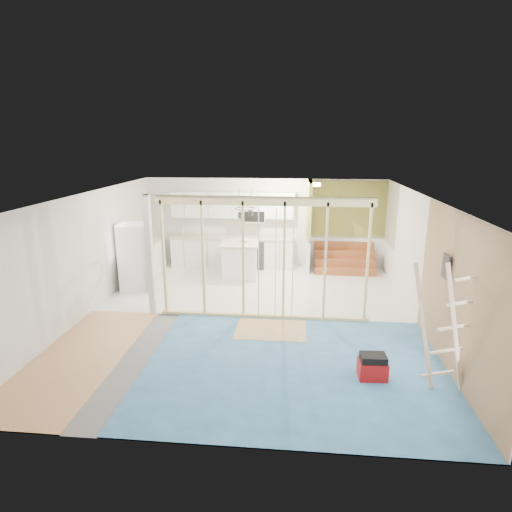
# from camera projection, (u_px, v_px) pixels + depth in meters

# --- Properties ---
(room) EXTENTS (7.01, 8.01, 2.61)m
(room) POSITION_uv_depth(u_px,v_px,m) (249.00, 259.00, 8.79)
(room) COLOR slate
(room) RESTS_ON ground
(floor_overlays) EXTENTS (7.00, 8.00, 0.03)m
(floor_overlays) POSITION_uv_depth(u_px,v_px,m) (253.00, 316.00, 9.18)
(floor_overlays) COLOR silver
(floor_overlays) RESTS_ON room
(stud_frame) EXTENTS (4.66, 0.14, 2.60)m
(stud_frame) POSITION_uv_depth(u_px,v_px,m) (238.00, 246.00, 8.74)
(stud_frame) COLOR #E3D38B
(stud_frame) RESTS_ON room
(base_cabinets) EXTENTS (4.45, 2.24, 0.93)m
(base_cabinets) POSITION_uv_depth(u_px,v_px,m) (207.00, 254.00, 12.39)
(base_cabinets) COLOR white
(base_cabinets) RESTS_ON room
(upper_cabinets) EXTENTS (3.60, 0.41, 0.85)m
(upper_cabinets) POSITION_uv_depth(u_px,v_px,m) (235.00, 206.00, 12.40)
(upper_cabinets) COLOR white
(upper_cabinets) RESTS_ON room
(green_partition) EXTENTS (2.25, 1.51, 2.60)m
(green_partition) POSITION_uv_depth(u_px,v_px,m) (334.00, 239.00, 12.21)
(green_partition) COLOR olive
(green_partition) RESTS_ON room
(pot_rack) EXTENTS (0.52, 0.52, 0.72)m
(pot_rack) POSITION_uv_depth(u_px,v_px,m) (245.00, 211.00, 10.45)
(pot_rack) COLOR black
(pot_rack) RESTS_ON room
(sheathing_panel) EXTENTS (0.02, 4.00, 2.60)m
(sheathing_panel) POSITION_uv_depth(u_px,v_px,m) (460.00, 300.00, 6.55)
(sheathing_panel) COLOR #A57A59
(sheathing_panel) RESTS_ON room
(electrical_panel) EXTENTS (0.04, 0.30, 0.40)m
(electrical_panel) POSITION_uv_depth(u_px,v_px,m) (446.00, 267.00, 7.04)
(electrical_panel) COLOR #333337
(electrical_panel) RESTS_ON room
(ceiling_light) EXTENTS (0.32, 0.32, 0.08)m
(ceiling_light) POSITION_uv_depth(u_px,v_px,m) (314.00, 184.00, 11.22)
(ceiling_light) COLOR #FFEABF
(ceiling_light) RESTS_ON room
(fridge) EXTENTS (0.94, 0.91, 1.68)m
(fridge) POSITION_uv_depth(u_px,v_px,m) (133.00, 257.00, 10.66)
(fridge) COLOR white
(fridge) RESTS_ON room
(island) EXTENTS (1.08, 1.08, 0.99)m
(island) POSITION_uv_depth(u_px,v_px,m) (240.00, 260.00, 11.65)
(island) COLOR white
(island) RESTS_ON room
(bowl) EXTENTS (0.35, 0.35, 0.07)m
(bowl) POSITION_uv_depth(u_px,v_px,m) (245.00, 240.00, 11.62)
(bowl) COLOR white
(bowl) RESTS_ON island
(soap_bottle_a) EXTENTS (0.15, 0.15, 0.34)m
(soap_bottle_a) POSITION_uv_depth(u_px,v_px,m) (182.00, 230.00, 12.67)
(soap_bottle_a) COLOR #A9ADBC
(soap_bottle_a) RESTS_ON base_cabinets
(soap_bottle_b) EXTENTS (0.09, 0.09, 0.18)m
(soap_bottle_b) POSITION_uv_depth(u_px,v_px,m) (287.00, 235.00, 12.27)
(soap_bottle_b) COLOR silver
(soap_bottle_b) RESTS_ON base_cabinets
(toolbox) EXTENTS (0.45, 0.35, 0.42)m
(toolbox) POSITION_uv_depth(u_px,v_px,m) (373.00, 367.00, 6.74)
(toolbox) COLOR #AE1011
(toolbox) RESTS_ON room
(ladder) EXTENTS (1.07, 0.06, 1.99)m
(ladder) POSITION_uv_depth(u_px,v_px,m) (443.00, 328.00, 6.22)
(ladder) COLOR #ECBE90
(ladder) RESTS_ON room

